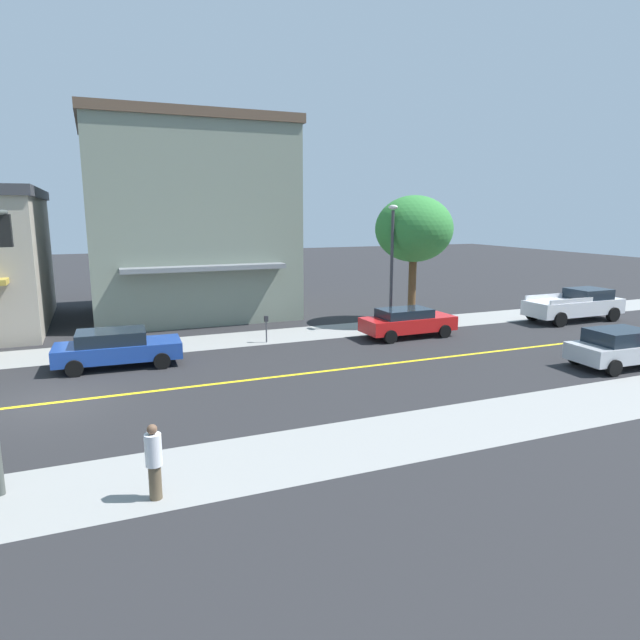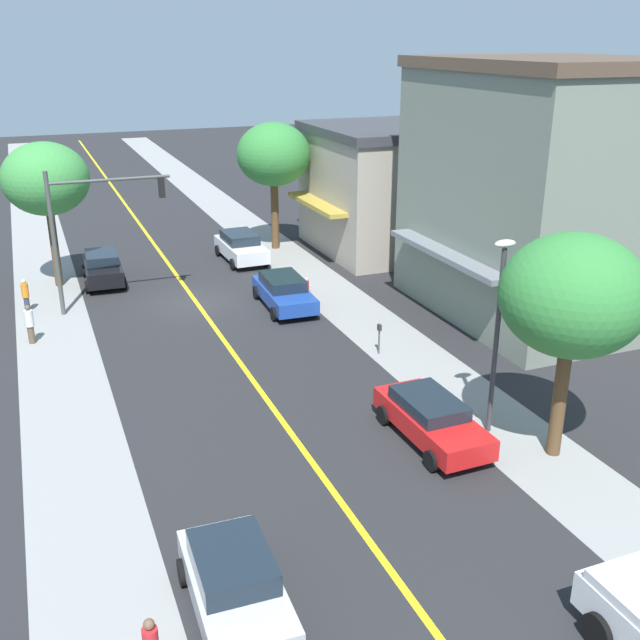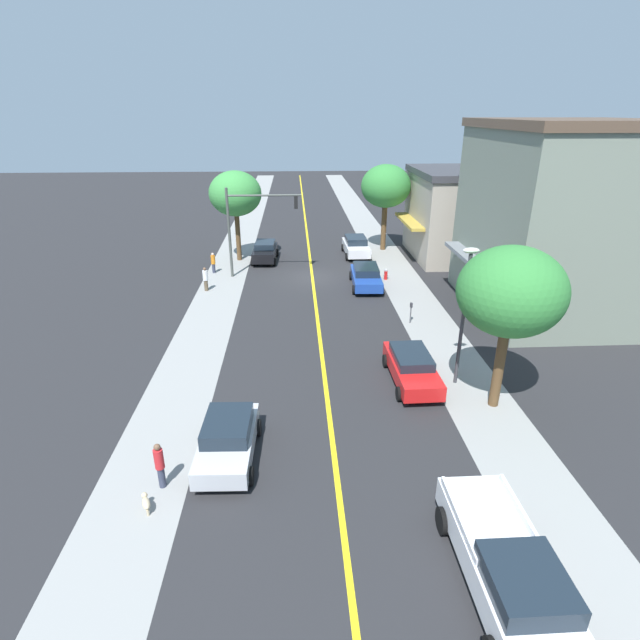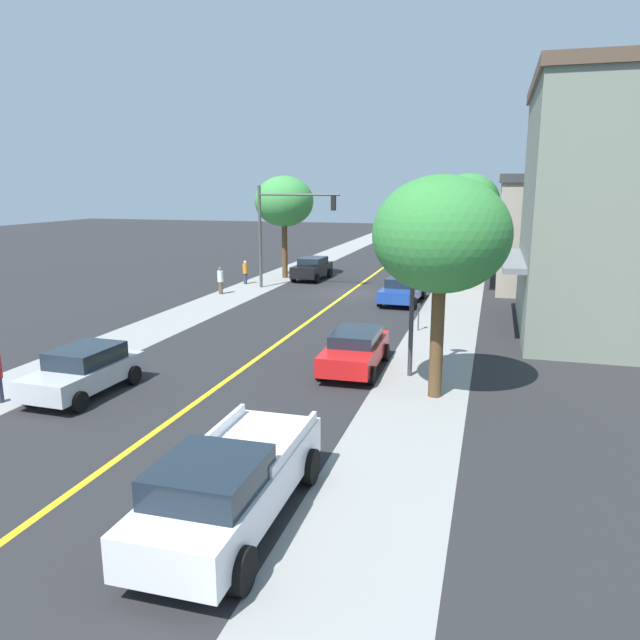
% 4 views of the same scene
% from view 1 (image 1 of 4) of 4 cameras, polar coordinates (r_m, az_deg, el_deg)
% --- Properties ---
extents(ground_plane, '(140.00, 140.00, 0.00)m').
position_cam_1_polar(ground_plane, '(19.74, -26.34, -7.75)').
color(ground_plane, '#262628').
extents(sidewalk_left, '(3.10, 126.00, 0.01)m').
position_cam_1_polar(sidewalk_left, '(26.03, -25.42, -3.29)').
color(sidewalk_left, gray).
rests_on(sidewalk_left, ground).
extents(sidewalk_right, '(3.10, 126.00, 0.01)m').
position_cam_1_polar(sidewalk_right, '(13.70, -28.17, -16.20)').
color(sidewalk_right, gray).
rests_on(sidewalk_right, ground).
extents(road_centerline_stripe, '(0.20, 126.00, 0.00)m').
position_cam_1_polar(road_centerline_stripe, '(19.74, -26.34, -7.74)').
color(road_centerline_stripe, yellow).
rests_on(road_centerline_stripe, ground).
extents(corner_shop_building, '(10.31, 11.29, 11.12)m').
position_cam_1_polar(corner_shop_building, '(33.66, -13.52, 10.08)').
color(corner_shop_building, gray).
rests_on(corner_shop_building, ground).
extents(street_tree_left_near, '(4.17, 4.17, 6.89)m').
position_cam_1_polar(street_tree_left_near, '(30.34, 9.70, 9.23)').
color(street_tree_left_near, brown).
rests_on(street_tree_left_near, ground).
extents(fire_hydrant, '(0.44, 0.24, 0.81)m').
position_cam_1_polar(fire_hydrant, '(24.80, -23.82, -2.89)').
color(fire_hydrant, red).
rests_on(fire_hydrant, ground).
extents(parking_meter, '(0.12, 0.18, 1.26)m').
position_cam_1_polar(parking_meter, '(25.73, -5.59, -0.51)').
color(parking_meter, '#4C4C51').
rests_on(parking_meter, ground).
extents(street_lamp, '(0.70, 0.36, 6.36)m').
position_cam_1_polar(street_lamp, '(28.52, 7.47, 6.88)').
color(street_lamp, '#38383D').
rests_on(street_lamp, ground).
extents(red_sedan_left_curb, '(2.08, 4.62, 1.41)m').
position_cam_1_polar(red_sedan_left_curb, '(27.11, 9.03, -0.17)').
color(red_sedan_left_curb, red).
rests_on(red_sedan_left_curb, ground).
extents(silver_sedan_right_curb, '(2.16, 4.17, 1.51)m').
position_cam_1_polar(silver_sedan_right_curb, '(24.61, 28.68, -2.48)').
color(silver_sedan_right_curb, '#B7BABF').
rests_on(silver_sedan_right_curb, ground).
extents(blue_sedan_left_curb, '(2.27, 4.82, 1.46)m').
position_cam_1_polar(blue_sedan_left_curb, '(23.05, -20.31, -2.68)').
color(blue_sedan_left_curb, '#1E429E').
rests_on(blue_sedan_left_curb, ground).
extents(white_pickup_truck, '(2.25, 5.74, 1.78)m').
position_cam_1_polar(white_pickup_truck, '(33.93, 24.97, 1.44)').
color(white_pickup_truck, silver).
rests_on(white_pickup_truck, ground).
extents(pedestrian_white_shirt, '(0.35, 0.35, 1.67)m').
position_cam_1_polar(pedestrian_white_shirt, '(12.40, -16.82, -13.71)').
color(pedestrian_white_shirt, brown).
rests_on(pedestrian_white_shirt, ground).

